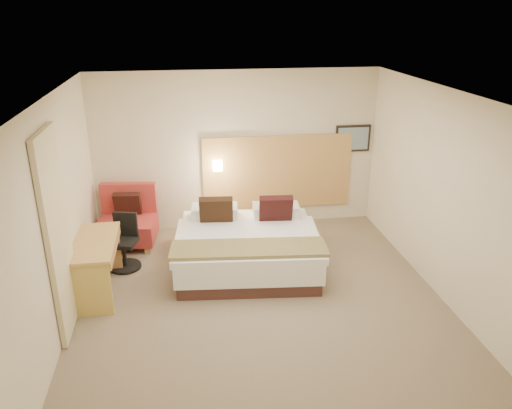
{
  "coord_description": "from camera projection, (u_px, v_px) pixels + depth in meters",
  "views": [
    {
      "loc": [
        -0.9,
        -5.64,
        3.63
      ],
      "look_at": [
        0.06,
        0.75,
        1.06
      ],
      "focal_mm": 35.0,
      "sensor_mm": 36.0,
      "label": 1
    }
  ],
  "objects": [
    {
      "name": "bottle_a",
      "position": [
        194.0,
        217.0,
        7.7
      ],
      "size": [
        0.07,
        0.07,
        0.18
      ],
      "primitive_type": "cylinder",
      "rotation": [
        0.0,
        0.0,
        0.23
      ],
      "color": "#84ADCC",
      "rests_on": "side_table"
    },
    {
      "name": "desk",
      "position": [
        97.0,
        252.0,
        6.6
      ],
      "size": [
        0.57,
        1.23,
        0.77
      ],
      "color": "tan",
      "rests_on": "floor"
    },
    {
      "name": "ceiling",
      "position": [
        261.0,
        94.0,
        5.64
      ],
      "size": [
        4.8,
        5.0,
        0.02
      ],
      "primitive_type": "cube",
      "color": "silver",
      "rests_on": "floor"
    },
    {
      "name": "art_frame",
      "position": [
        353.0,
        138.0,
        8.65
      ],
      "size": [
        0.62,
        0.03,
        0.47
      ],
      "primitive_type": "cube",
      "color": "black",
      "rests_on": "wall_back"
    },
    {
      "name": "curtain",
      "position": [
        58.0,
        236.0,
        5.64
      ],
      "size": [
        0.06,
        0.9,
        2.42
      ],
      "primitive_type": "cube",
      "color": "beige",
      "rests_on": "wall_left"
    },
    {
      "name": "bed",
      "position": [
        247.0,
        244.0,
        7.43
      ],
      "size": [
        2.22,
        2.18,
        1.01
      ],
      "color": "#412520",
      "rests_on": "floor"
    },
    {
      "name": "lamp_shade",
      "position": [
        218.0,
        166.0,
        8.34
      ],
      "size": [
        0.15,
        0.15,
        0.15
      ],
      "primitive_type": "cube",
      "color": "#F3E2BD",
      "rests_on": "wall_back"
    },
    {
      "name": "wall_right",
      "position": [
        443.0,
        195.0,
        6.48
      ],
      "size": [
        0.02,
        5.0,
        2.7
      ],
      "primitive_type": "cube",
      "color": "beige",
      "rests_on": "floor"
    },
    {
      "name": "menu_folder",
      "position": [
        205.0,
        217.0,
        7.67
      ],
      "size": [
        0.13,
        0.07,
        0.2
      ],
      "primitive_type": "cube",
      "rotation": [
        0.0,
        0.0,
        0.23
      ],
      "color": "#371B16",
      "rests_on": "side_table"
    },
    {
      "name": "desk_chair",
      "position": [
        125.0,
        246.0,
        7.36
      ],
      "size": [
        0.56,
        0.56,
        0.82
      ],
      "color": "black",
      "rests_on": "floor"
    },
    {
      "name": "art_canvas",
      "position": [
        353.0,
        139.0,
        8.63
      ],
      "size": [
        0.54,
        0.01,
        0.39
      ],
      "primitive_type": "cube",
      "color": "gray",
      "rests_on": "wall_back"
    },
    {
      "name": "lounge_chair",
      "position": [
        128.0,
        222.0,
        8.1
      ],
      "size": [
        0.98,
        0.88,
        0.95
      ],
      "color": "tan",
      "rests_on": "floor"
    },
    {
      "name": "wall_back",
      "position": [
        237.0,
        151.0,
        8.45
      ],
      "size": [
        4.8,
        0.02,
        2.7
      ],
      "primitive_type": "cube",
      "color": "beige",
      "rests_on": "floor"
    },
    {
      "name": "headboard_panel",
      "position": [
        278.0,
        172.0,
        8.66
      ],
      "size": [
        2.6,
        0.04,
        1.3
      ],
      "primitive_type": "cube",
      "color": "#BC8949",
      "rests_on": "wall_back"
    },
    {
      "name": "wall_front",
      "position": [
        311.0,
        325.0,
        3.84
      ],
      "size": [
        4.8,
        0.02,
        2.7
      ],
      "primitive_type": "cube",
      "color": "beige",
      "rests_on": "floor"
    },
    {
      "name": "side_table",
      "position": [
        200.0,
        236.0,
        7.8
      ],
      "size": [
        0.55,
        0.55,
        0.51
      ],
      "color": "white",
      "rests_on": "floor"
    },
    {
      "name": "lamp_arm",
      "position": [
        217.0,
        165.0,
        8.39
      ],
      "size": [
        0.02,
        0.12,
        0.02
      ],
      "primitive_type": "cylinder",
      "rotation": [
        1.57,
        0.0,
        0.0
      ],
      "color": "silver",
      "rests_on": "wall_back"
    },
    {
      "name": "floor",
      "position": [
        260.0,
        300.0,
        6.65
      ],
      "size": [
        4.8,
        5.0,
        0.02
      ],
      "primitive_type": "cube",
      "color": "#796852",
      "rests_on": "ground"
    },
    {
      "name": "wall_left",
      "position": [
        57.0,
        217.0,
        5.81
      ],
      "size": [
        0.02,
        5.0,
        2.7
      ],
      "primitive_type": "cube",
      "color": "beige",
      "rests_on": "floor"
    }
  ]
}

